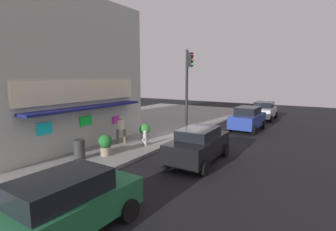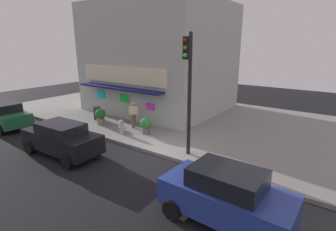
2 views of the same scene
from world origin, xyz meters
name	(u,v)px [view 2 (image 2 of 2)]	position (x,y,z in m)	size (l,w,h in m)	color
ground_plane	(153,155)	(0.00, 0.00, 0.00)	(49.78, 49.78, 0.00)	black
sidewalk	(211,122)	(0.00, 6.41, 0.09)	(33.19, 12.81, 0.18)	gray
corner_building	(161,58)	(-5.30, 7.70, 4.21)	(9.83, 9.51, 8.07)	#ADB2A8
traffic_light	(189,80)	(1.49, 0.72, 3.76)	(0.32, 0.58, 5.63)	black
fire_hydrant	(122,127)	(-3.16, 0.99, 0.60)	(0.49, 0.25, 0.87)	#B2B2B7
trash_can	(97,113)	(-6.71, 2.16, 0.64)	(0.51, 0.51, 0.93)	#2D2D2D
pedestrian	(134,113)	(-3.52, 2.43, 1.08)	(0.60, 0.58, 1.63)	brown
potted_plant_by_doorway	(101,116)	(-5.65, 1.55, 0.75)	(0.67, 0.67, 1.04)	gray
potted_plant_by_window	(146,124)	(-2.03, 1.85, 0.74)	(0.68, 0.68, 0.98)	#59595B
parked_car_blue	(226,196)	(4.86, -2.58, 0.90)	(3.97, 2.07, 1.78)	navy
parked_car_black	(62,138)	(-3.69, -2.52, 0.85)	(4.27, 2.08, 1.63)	black
parked_car_green	(5,115)	(-10.74, -2.10, 0.84)	(4.25, 2.04, 1.63)	#1E6038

